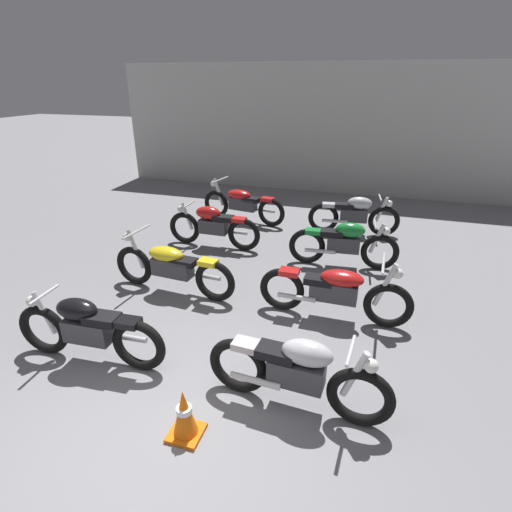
{
  "coord_description": "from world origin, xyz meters",
  "views": [
    {
      "loc": [
        1.76,
        -2.38,
        3.19
      ],
      "look_at": [
        0.0,
        3.25,
        0.55
      ],
      "focal_mm": 28.12,
      "sensor_mm": 36.0,
      "label": 1
    }
  ],
  "objects_px": {
    "traffic_cone": "(184,414)",
    "motorcycle_left_row_3": "(242,203)",
    "motorcycle_left_row_0": "(87,328)",
    "motorcycle_right_row_1": "(335,290)",
    "motorcycle_right_row_2": "(344,243)",
    "motorcycle_right_row_0": "(297,371)",
    "motorcycle_left_row_1": "(172,266)",
    "motorcycle_left_row_2": "(213,225)",
    "motorcycle_right_row_3": "(354,214)"
  },
  "relations": [
    {
      "from": "motorcycle_left_row_2",
      "to": "motorcycle_right_row_2",
      "type": "distance_m",
      "value": 2.63
    },
    {
      "from": "motorcycle_left_row_1",
      "to": "motorcycle_left_row_2",
      "type": "bearing_deg",
      "value": 93.58
    },
    {
      "from": "motorcycle_right_row_1",
      "to": "motorcycle_right_row_3",
      "type": "height_order",
      "value": "motorcycle_right_row_1"
    },
    {
      "from": "motorcycle_right_row_0",
      "to": "motorcycle_right_row_2",
      "type": "bearing_deg",
      "value": 88.71
    },
    {
      "from": "motorcycle_left_row_0",
      "to": "motorcycle_right_row_3",
      "type": "xyz_separation_m",
      "value": [
        2.66,
        5.4,
        0.0
      ]
    },
    {
      "from": "motorcycle_left_row_2",
      "to": "traffic_cone",
      "type": "height_order",
      "value": "motorcycle_left_row_2"
    },
    {
      "from": "motorcycle_left_row_1",
      "to": "motorcycle_right_row_0",
      "type": "relative_size",
      "value": 1.1
    },
    {
      "from": "traffic_cone",
      "to": "motorcycle_right_row_2",
      "type": "bearing_deg",
      "value": 76.71
    },
    {
      "from": "motorcycle_left_row_2",
      "to": "motorcycle_left_row_0",
      "type": "bearing_deg",
      "value": -89.99
    },
    {
      "from": "motorcycle_left_row_1",
      "to": "motorcycle_left_row_0",
      "type": "bearing_deg",
      "value": -93.77
    },
    {
      "from": "motorcycle_left_row_3",
      "to": "traffic_cone",
      "type": "xyz_separation_m",
      "value": [
        1.55,
        -6.16,
        -0.19
      ]
    },
    {
      "from": "motorcycle_left_row_1",
      "to": "motorcycle_right_row_2",
      "type": "height_order",
      "value": "motorcycle_left_row_1"
    },
    {
      "from": "motorcycle_left_row_1",
      "to": "motorcycle_right_row_1",
      "type": "xyz_separation_m",
      "value": [
        2.57,
        -0.01,
        0.0
      ]
    },
    {
      "from": "motorcycle_right_row_0",
      "to": "motorcycle_right_row_2",
      "type": "distance_m",
      "value": 3.64
    },
    {
      "from": "motorcycle_right_row_1",
      "to": "motorcycle_right_row_0",
      "type": "bearing_deg",
      "value": -94.51
    },
    {
      "from": "motorcycle_left_row_3",
      "to": "motorcycle_right_row_1",
      "type": "xyz_separation_m",
      "value": [
        2.64,
        -3.64,
        0.0
      ]
    },
    {
      "from": "motorcycle_right_row_2",
      "to": "motorcycle_left_row_0",
      "type": "bearing_deg",
      "value": -125.79
    },
    {
      "from": "traffic_cone",
      "to": "motorcycle_left_row_1",
      "type": "bearing_deg",
      "value": 120.29
    },
    {
      "from": "motorcycle_left_row_1",
      "to": "motorcycle_left_row_2",
      "type": "height_order",
      "value": "motorcycle_left_row_1"
    },
    {
      "from": "motorcycle_left_row_2",
      "to": "motorcycle_right_row_2",
      "type": "bearing_deg",
      "value": -3.6
    },
    {
      "from": "motorcycle_right_row_1",
      "to": "motorcycle_left_row_3",
      "type": "bearing_deg",
      "value": 125.95
    },
    {
      "from": "motorcycle_left_row_3",
      "to": "motorcycle_right_row_0",
      "type": "xyz_separation_m",
      "value": [
        2.49,
        -5.48,
        0.01
      ]
    },
    {
      "from": "motorcycle_right_row_1",
      "to": "motorcycle_right_row_3",
      "type": "bearing_deg",
      "value": 90.42
    },
    {
      "from": "traffic_cone",
      "to": "motorcycle_left_row_3",
      "type": "bearing_deg",
      "value": 104.16
    },
    {
      "from": "motorcycle_left_row_0",
      "to": "motorcycle_right_row_1",
      "type": "distance_m",
      "value": 3.25
    },
    {
      "from": "motorcycle_right_row_1",
      "to": "traffic_cone",
      "type": "xyz_separation_m",
      "value": [
        -1.08,
        -2.52,
        -0.19
      ]
    },
    {
      "from": "motorcycle_right_row_1",
      "to": "motorcycle_right_row_2",
      "type": "bearing_deg",
      "value": 92.0
    },
    {
      "from": "motorcycle_left_row_1",
      "to": "traffic_cone",
      "type": "relative_size",
      "value": 4.02
    },
    {
      "from": "motorcycle_right_row_2",
      "to": "traffic_cone",
      "type": "bearing_deg",
      "value": -103.29
    },
    {
      "from": "motorcycle_left_row_0",
      "to": "traffic_cone",
      "type": "xyz_separation_m",
      "value": [
        1.6,
        -0.69,
        -0.2
      ]
    },
    {
      "from": "motorcycle_left_row_2",
      "to": "motorcycle_left_row_3",
      "type": "xyz_separation_m",
      "value": [
        0.05,
        1.67,
        -0.01
      ]
    },
    {
      "from": "motorcycle_left_row_1",
      "to": "motorcycle_right_row_1",
      "type": "height_order",
      "value": "same"
    },
    {
      "from": "motorcycle_right_row_2",
      "to": "motorcycle_right_row_1",
      "type": "bearing_deg",
      "value": -88.0
    },
    {
      "from": "motorcycle_left_row_0",
      "to": "motorcycle_left_row_2",
      "type": "bearing_deg",
      "value": 90.01
    },
    {
      "from": "motorcycle_right_row_0",
      "to": "motorcycle_right_row_3",
      "type": "relative_size",
      "value": 1.0
    },
    {
      "from": "motorcycle_right_row_0",
      "to": "motorcycle_right_row_1",
      "type": "distance_m",
      "value": 1.84
    },
    {
      "from": "motorcycle_right_row_2",
      "to": "motorcycle_right_row_3",
      "type": "distance_m",
      "value": 1.76
    },
    {
      "from": "motorcycle_right_row_3",
      "to": "motorcycle_left_row_3",
      "type": "bearing_deg",
      "value": 178.37
    },
    {
      "from": "motorcycle_left_row_0",
      "to": "motorcycle_right_row_2",
      "type": "xyz_separation_m",
      "value": [
        2.62,
        3.64,
        0.0
      ]
    },
    {
      "from": "motorcycle_left_row_0",
      "to": "motorcycle_left_row_3",
      "type": "relative_size",
      "value": 0.91
    },
    {
      "from": "traffic_cone",
      "to": "motorcycle_right_row_0",
      "type": "bearing_deg",
      "value": 36.04
    },
    {
      "from": "motorcycle_left_row_2",
      "to": "motorcycle_right_row_1",
      "type": "distance_m",
      "value": 3.33
    },
    {
      "from": "motorcycle_right_row_0",
      "to": "motorcycle_left_row_0",
      "type": "bearing_deg",
      "value": 179.97
    },
    {
      "from": "motorcycle_right_row_0",
      "to": "traffic_cone",
      "type": "xyz_separation_m",
      "value": [
        -0.94,
        -0.68,
        -0.2
      ]
    },
    {
      "from": "motorcycle_left_row_0",
      "to": "motorcycle_right_row_0",
      "type": "height_order",
      "value": "same"
    },
    {
      "from": "motorcycle_left_row_1",
      "to": "motorcycle_right_row_1",
      "type": "distance_m",
      "value": 2.57
    },
    {
      "from": "motorcycle_right_row_0",
      "to": "motorcycle_left_row_1",
      "type": "bearing_deg",
      "value": 142.59
    },
    {
      "from": "motorcycle_left_row_3",
      "to": "traffic_cone",
      "type": "relative_size",
      "value": 3.99
    },
    {
      "from": "motorcycle_right_row_3",
      "to": "traffic_cone",
      "type": "relative_size",
      "value": 3.65
    },
    {
      "from": "motorcycle_left_row_3",
      "to": "motorcycle_right_row_2",
      "type": "height_order",
      "value": "motorcycle_left_row_3"
    }
  ]
}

